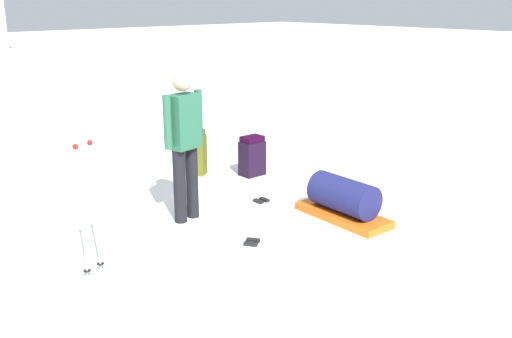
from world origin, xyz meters
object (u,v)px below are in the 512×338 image
(backpack_bright, at_px, (194,152))
(ski_poles_planted_far, at_px, (185,154))
(ski_pair_near, at_px, (261,202))
(ski_poles_planted_near, at_px, (88,202))
(backpack_large_dark, at_px, (252,156))
(skier_standing, at_px, (184,139))
(gear_sled, at_px, (343,200))
(ski_pair_far, at_px, (252,244))

(backpack_bright, bearing_deg, ski_poles_planted_far, -129.97)
(ski_pair_near, xyz_separation_m, ski_poles_planted_near, (-2.42, -0.34, 0.69))
(ski_poles_planted_near, xyz_separation_m, ski_poles_planted_far, (1.60, 0.77, -0.01))
(ski_poles_planted_near, distance_m, ski_poles_planted_far, 1.78)
(backpack_large_dark, bearing_deg, skier_standing, -155.64)
(backpack_large_dark, bearing_deg, backpack_bright, 134.51)
(backpack_large_dark, height_order, backpack_bright, backpack_bright)
(ski_poles_planted_near, bearing_deg, skier_standing, 20.09)
(skier_standing, relative_size, ski_pair_near, 0.95)
(ski_poles_planted_far, bearing_deg, backpack_large_dark, 18.79)
(ski_pair_near, distance_m, gear_sled, 1.09)
(ski_pair_far, height_order, backpack_large_dark, backpack_large_dark)
(ski_pair_far, xyz_separation_m, backpack_large_dark, (1.62, 1.81, 0.27))
(skier_standing, distance_m, ski_poles_planted_far, 0.40)
(gear_sled, bearing_deg, ski_poles_planted_near, 166.30)
(skier_standing, bearing_deg, gear_sled, -41.76)
(ski_poles_planted_far, height_order, gear_sled, ski_poles_planted_far)
(skier_standing, relative_size, backpack_large_dark, 2.95)
(ski_pair_near, bearing_deg, skier_standing, 169.63)
(backpack_large_dark, distance_m, ski_poles_planted_far, 1.65)
(ski_poles_planted_near, distance_m, gear_sled, 2.89)
(ski_pair_near, height_order, ski_poles_planted_far, ski_poles_planted_far)
(ski_poles_planted_far, bearing_deg, gear_sled, -51.14)
(skier_standing, bearing_deg, ski_pair_near, -10.37)
(ski_pair_far, xyz_separation_m, gear_sled, (1.27, -0.15, 0.21))
(ski_pair_near, distance_m, backpack_large_dark, 1.21)
(backpack_large_dark, distance_m, ski_poles_planted_near, 3.40)
(gear_sled, bearing_deg, ski_poles_planted_far, 128.86)
(ski_pair_far, distance_m, gear_sled, 1.30)
(ski_pair_near, bearing_deg, ski_poles_planted_far, 152.24)
(backpack_bright, xyz_separation_m, gear_sled, (0.23, -2.56, -0.10))
(ski_poles_planted_far, bearing_deg, ski_pair_far, -94.61)
(backpack_bright, bearing_deg, ski_pair_near, -94.08)
(ski_pair_far, distance_m, ski_poles_planted_far, 1.46)
(backpack_large_dark, bearing_deg, ski_poles_planted_near, -157.56)
(skier_standing, xyz_separation_m, ski_poles_planted_far, (0.18, 0.25, -0.26))
(ski_pair_near, distance_m, backpack_bright, 1.58)
(skier_standing, distance_m, ski_pair_near, 1.38)
(backpack_large_dark, relative_size, gear_sled, 0.49)
(backpack_bright, bearing_deg, ski_pair_far, -113.31)
(ski_pair_near, height_order, ski_poles_planted_near, ski_poles_planted_near)
(ski_pair_far, relative_size, ski_poles_planted_near, 1.25)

